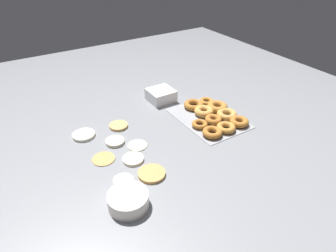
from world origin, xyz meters
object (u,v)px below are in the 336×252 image
(pancake_5, at_px, (84,135))
(pancake_7, at_px, (115,141))
(pancake_4, at_px, (152,174))
(pancake_6, at_px, (133,159))
(batter_bowl, at_px, (128,200))
(pancake_0, at_px, (123,180))
(pancake_2, at_px, (119,126))
(pancake_1, at_px, (104,158))
(container_stack, at_px, (161,95))
(pancake_3, at_px, (137,145))
(donut_tray, at_px, (213,115))

(pancake_5, relative_size, pancake_7, 1.22)
(pancake_4, distance_m, pancake_6, 0.13)
(pancake_4, height_order, pancake_6, same)
(pancake_7, relative_size, batter_bowl, 0.59)
(pancake_5, distance_m, pancake_6, 0.32)
(pancake_7, distance_m, batter_bowl, 0.41)
(batter_bowl, bearing_deg, pancake_0, -16.70)
(pancake_5, height_order, pancake_6, pancake_5)
(pancake_2, relative_size, pancake_7, 1.06)
(pancake_1, relative_size, batter_bowl, 0.68)
(pancake_0, height_order, pancake_7, pancake_7)
(pancake_4, height_order, pancake_5, same)
(pancake_1, relative_size, pancake_5, 0.94)
(pancake_6, relative_size, container_stack, 0.66)
(pancake_0, relative_size, pancake_7, 0.93)
(pancake_0, xyz_separation_m, batter_bowl, (-0.13, 0.04, 0.02))
(pancake_2, xyz_separation_m, batter_bowl, (-0.51, 0.19, 0.02))
(pancake_3, bearing_deg, pancake_7, 45.56)
(pancake_3, bearing_deg, batter_bowl, 147.95)
(pancake_2, distance_m, container_stack, 0.36)
(container_stack, bearing_deg, pancake_3, 135.32)
(pancake_2, xyz_separation_m, container_stack, (0.13, -0.34, 0.03))
(pancake_1, height_order, pancake_5, pancake_5)
(pancake_0, distance_m, container_stack, 0.70)
(pancake_4, relative_size, batter_bowl, 0.76)
(pancake_4, distance_m, donut_tray, 0.55)
(pancake_1, bearing_deg, container_stack, -55.79)
(pancake_0, distance_m, pancake_5, 0.39)
(pancake_5, height_order, batter_bowl, batter_bowl)
(pancake_5, relative_size, donut_tray, 0.27)
(pancake_4, distance_m, container_stack, 0.66)
(donut_tray, relative_size, container_stack, 2.82)
(pancake_7, bearing_deg, container_stack, -58.12)
(pancake_5, distance_m, donut_tray, 0.68)
(pancake_2, bearing_deg, donut_tray, -112.45)
(pancake_5, xyz_separation_m, pancake_7, (-0.13, -0.11, 0.00))
(pancake_3, xyz_separation_m, donut_tray, (0.01, -0.46, 0.01))
(pancake_1, distance_m, donut_tray, 0.63)
(pancake_7, height_order, container_stack, container_stack)
(pancake_1, xyz_separation_m, pancake_3, (0.01, -0.17, 0.00))
(pancake_1, relative_size, pancake_3, 1.11)
(batter_bowl, bearing_deg, container_stack, -39.11)
(container_stack, bearing_deg, batter_bowl, 140.89)
(pancake_0, height_order, pancake_2, pancake_2)
(pancake_2, height_order, pancake_7, pancake_7)
(pancake_6, relative_size, batter_bowl, 0.62)
(batter_bowl, bearing_deg, donut_tray, -64.18)
(pancake_0, relative_size, pancake_5, 0.76)
(pancake_4, xyz_separation_m, batter_bowl, (-0.10, 0.15, 0.02))
(pancake_2, bearing_deg, batter_bowl, 159.78)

